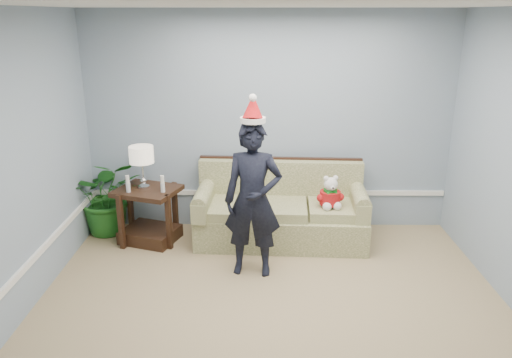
{
  "coord_description": "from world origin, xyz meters",
  "views": [
    {
      "loc": [
        -0.11,
        -3.53,
        2.63
      ],
      "look_at": [
        -0.15,
        1.55,
        0.94
      ],
      "focal_mm": 35.0,
      "sensor_mm": 36.0,
      "label": 1
    }
  ],
  "objects_px": {
    "sofa": "(281,213)",
    "man": "(253,200)",
    "side_table": "(149,220)",
    "table_lamp": "(141,156)",
    "houseplant": "(108,195)",
    "teddy_bear": "(330,196)"
  },
  "relations": [
    {
      "from": "sofa",
      "to": "table_lamp",
      "type": "height_order",
      "value": "table_lamp"
    },
    {
      "from": "houseplant",
      "to": "teddy_bear",
      "type": "relative_size",
      "value": 2.51
    },
    {
      "from": "sofa",
      "to": "man",
      "type": "xyz_separation_m",
      "value": [
        -0.33,
        -0.83,
        0.48
      ]
    },
    {
      "from": "man",
      "to": "table_lamp",
      "type": "bearing_deg",
      "value": 154.39
    },
    {
      "from": "table_lamp",
      "to": "teddy_bear",
      "type": "relative_size",
      "value": 1.3
    },
    {
      "from": "side_table",
      "to": "teddy_bear",
      "type": "bearing_deg",
      "value": -3.63
    },
    {
      "from": "houseplant",
      "to": "teddy_bear",
      "type": "distance_m",
      "value": 2.73
    },
    {
      "from": "houseplant",
      "to": "man",
      "type": "bearing_deg",
      "value": -29.08
    },
    {
      "from": "sofa",
      "to": "houseplant",
      "type": "relative_size",
      "value": 2.11
    },
    {
      "from": "teddy_bear",
      "to": "man",
      "type": "bearing_deg",
      "value": -153.35
    },
    {
      "from": "side_table",
      "to": "teddy_bear",
      "type": "xyz_separation_m",
      "value": [
        2.15,
        -0.14,
        0.37
      ]
    },
    {
      "from": "side_table",
      "to": "houseplant",
      "type": "bearing_deg",
      "value": 155.8
    },
    {
      "from": "teddy_bear",
      "to": "table_lamp",
      "type": "bearing_deg",
      "value": 166.92
    },
    {
      "from": "table_lamp",
      "to": "houseplant",
      "type": "relative_size",
      "value": 0.52
    },
    {
      "from": "side_table",
      "to": "man",
      "type": "height_order",
      "value": "man"
    },
    {
      "from": "sofa",
      "to": "houseplant",
      "type": "height_order",
      "value": "houseplant"
    },
    {
      "from": "sofa",
      "to": "teddy_bear",
      "type": "relative_size",
      "value": 5.29
    },
    {
      "from": "houseplant",
      "to": "table_lamp",
      "type": "bearing_deg",
      "value": -23.25
    },
    {
      "from": "sofa",
      "to": "side_table",
      "type": "height_order",
      "value": "sofa"
    },
    {
      "from": "sofa",
      "to": "houseplant",
      "type": "bearing_deg",
      "value": 178.23
    },
    {
      "from": "table_lamp",
      "to": "teddy_bear",
      "type": "distance_m",
      "value": 2.24
    },
    {
      "from": "sofa",
      "to": "man",
      "type": "height_order",
      "value": "man"
    }
  ]
}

